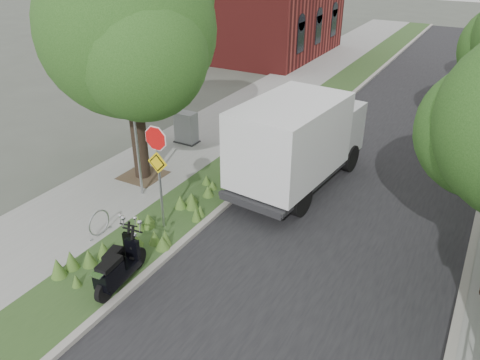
% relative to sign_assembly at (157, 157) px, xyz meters
% --- Properties ---
extents(ground, '(120.00, 120.00, 0.00)m').
position_rel_sign_assembly_xyz_m(ground, '(1.40, -0.58, -2.33)').
color(ground, '#4C5147').
rests_on(ground, ground).
extents(sidewalk_near, '(3.50, 60.00, 0.12)m').
position_rel_sign_assembly_xyz_m(sidewalk_near, '(-2.85, 9.42, -2.27)').
color(sidewalk_near, gray).
rests_on(sidewalk_near, ground).
extents(verge, '(2.00, 60.00, 0.12)m').
position_rel_sign_assembly_xyz_m(verge, '(-0.10, 9.42, -2.27)').
color(verge, '#2E4B20').
rests_on(verge, ground).
extents(kerb_near, '(0.20, 60.00, 0.13)m').
position_rel_sign_assembly_xyz_m(kerb_near, '(0.90, 9.42, -2.26)').
color(kerb_near, '#9E9991').
rests_on(kerb_near, ground).
extents(road, '(7.00, 60.00, 0.01)m').
position_rel_sign_assembly_xyz_m(road, '(4.40, 9.42, -2.32)').
color(road, black).
rests_on(road, ground).
extents(street_tree_main, '(6.21, 5.54, 7.66)m').
position_rel_sign_assembly_xyz_m(street_tree_main, '(-2.68, 2.28, 2.48)').
color(street_tree_main, black).
rests_on(street_tree_main, ground).
extents(bare_post, '(0.08, 0.08, 4.00)m').
position_rel_sign_assembly_xyz_m(bare_post, '(-1.80, 1.22, -0.21)').
color(bare_post, '#A5A8AD').
rests_on(bare_post, ground).
extents(bike_hoop, '(0.06, 0.78, 0.77)m').
position_rel_sign_assembly_xyz_m(bike_hoop, '(-1.30, -1.18, -1.83)').
color(bike_hoop, '#A5A8AD').
rests_on(bike_hoop, ground).
extents(sign_assembly, '(0.94, 0.08, 3.22)m').
position_rel_sign_assembly_xyz_m(sign_assembly, '(0.00, 0.00, 0.00)').
color(sign_assembly, '#A5A8AD').
rests_on(sign_assembly, ground).
extents(scooter_near, '(0.58, 1.62, 0.78)m').
position_rel_sign_assembly_xyz_m(scooter_near, '(0.35, -2.25, -1.83)').
color(scooter_near, black).
rests_on(scooter_near, ground).
extents(scooter_far, '(0.52, 1.90, 0.90)m').
position_rel_sign_assembly_xyz_m(scooter_far, '(0.68, -2.66, -1.77)').
color(scooter_far, black).
rests_on(scooter_far, ground).
extents(box_truck, '(2.84, 6.03, 2.64)m').
position_rel_sign_assembly_xyz_m(box_truck, '(2.24, 4.37, -0.61)').
color(box_truck, '#262628').
rests_on(box_truck, ground).
extents(utility_cabinet, '(0.94, 0.63, 1.25)m').
position_rel_sign_assembly_xyz_m(utility_cabinet, '(-2.97, 5.40, -1.61)').
color(utility_cabinet, '#262628').
rests_on(utility_cabinet, ground).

